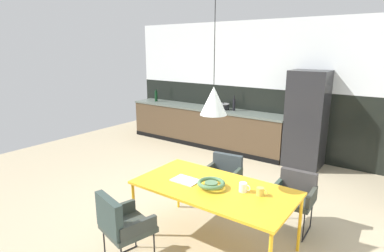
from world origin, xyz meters
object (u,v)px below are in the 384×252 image
(refrigerator_column, at_px, (306,119))
(dining_table, at_px, (214,190))
(bottle_spice_small, at_px, (156,96))
(armchair_by_stool, at_px, (295,192))
(armchair_far_side, at_px, (120,222))
(pendant_lamp_over_table_near, at_px, (214,101))
(bottle_vinegar_dark, at_px, (234,105))
(mug_white_ceramic, at_px, (261,192))
(fruit_bowl, at_px, (211,184))
(open_book, at_px, (186,180))
(armchair_near_window, at_px, (224,173))
(mug_tall_blue, at_px, (243,187))
(cooking_pot, at_px, (223,107))

(refrigerator_column, bearing_deg, dining_table, -91.31)
(bottle_spice_small, bearing_deg, armchair_by_stool, -27.53)
(armchair_far_side, xyz_separation_m, pendant_lamp_over_table_near, (0.56, 0.88, 1.20))
(armchair_by_stool, xyz_separation_m, bottle_vinegar_dark, (-2.19, 2.40, 0.56))
(armchair_far_side, xyz_separation_m, mug_white_ceramic, (1.08, 1.02, 0.24))
(refrigerator_column, distance_m, armchair_by_stool, 2.45)
(dining_table, height_order, fruit_bowl, fruit_bowl)
(open_book, bearing_deg, armchair_near_window, 93.51)
(refrigerator_column, height_order, armchair_near_window, refrigerator_column)
(mug_tall_blue, bearing_deg, refrigerator_column, 94.66)
(armchair_far_side, relative_size, mug_white_ceramic, 6.64)
(armchair_by_stool, bearing_deg, dining_table, 51.60)
(mug_tall_blue, bearing_deg, pendant_lamp_over_table_near, -160.81)
(fruit_bowl, bearing_deg, armchair_near_window, 112.21)
(armchair_near_window, height_order, cooking_pot, cooking_pot)
(fruit_bowl, bearing_deg, armchair_far_side, -122.06)
(armchair_by_stool, height_order, armchair_near_window, armchair_by_stool)
(armchair_by_stool, distance_m, cooking_pot, 3.45)
(armchair_near_window, relative_size, mug_white_ceramic, 5.75)
(refrigerator_column, distance_m, armchair_far_side, 4.22)
(dining_table, distance_m, bottle_spice_small, 4.99)
(armchair_near_window, xyz_separation_m, bottle_vinegar_dark, (-1.11, 2.32, 0.58))
(armchair_by_stool, bearing_deg, bottle_vinegar_dark, -49.75)
(refrigerator_column, relative_size, mug_white_ceramic, 14.91)
(armchair_by_stool, height_order, mug_white_ceramic, mug_white_ceramic)
(open_book, xyz_separation_m, bottle_spice_small, (-3.44, 3.28, 0.31))
(cooking_pot, bearing_deg, armchair_by_stool, -44.13)
(armchair_near_window, distance_m, pendant_lamp_over_table_near, 1.66)
(dining_table, distance_m, fruit_bowl, 0.10)
(dining_table, xyz_separation_m, armchair_near_window, (-0.42, 0.97, -0.22))
(refrigerator_column, relative_size, bottle_vinegar_dark, 5.53)
(bottle_spice_small, bearing_deg, dining_table, -40.26)
(armchair_near_window, distance_m, bottle_vinegar_dark, 2.64)
(armchair_near_window, bearing_deg, armchair_far_side, 79.16)
(armchair_by_stool, xyz_separation_m, mug_white_ceramic, (-0.13, -0.79, 0.28))
(cooking_pot, bearing_deg, armchair_far_side, -73.54)
(pendant_lamp_over_table_near, bearing_deg, refrigerator_column, 88.71)
(fruit_bowl, xyz_separation_m, mug_tall_blue, (0.34, 0.12, 0.00))
(open_book, xyz_separation_m, bottle_vinegar_dark, (-1.18, 3.35, 0.31))
(armchair_far_side, bearing_deg, mug_white_ceramic, 57.84)
(open_book, distance_m, mug_white_ceramic, 0.90)
(dining_table, height_order, open_book, open_book)
(dining_table, xyz_separation_m, fruit_bowl, (-0.01, -0.05, 0.09))
(armchair_far_side, height_order, pendant_lamp_over_table_near, pendant_lamp_over_table_near)
(armchair_far_side, bearing_deg, armchair_by_stool, 70.61)
(pendant_lamp_over_table_near, bearing_deg, fruit_bowl, -136.66)
(fruit_bowl, relative_size, open_book, 0.99)
(open_book, xyz_separation_m, mug_tall_blue, (0.69, 0.14, 0.05))
(fruit_bowl, relative_size, pendant_lamp_over_table_near, 0.26)
(cooking_pot, relative_size, bottle_vinegar_dark, 0.77)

